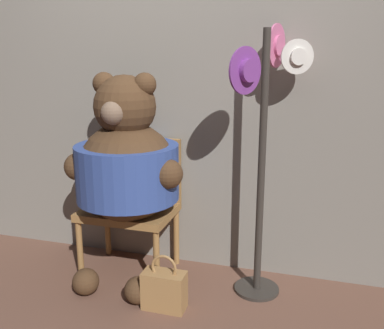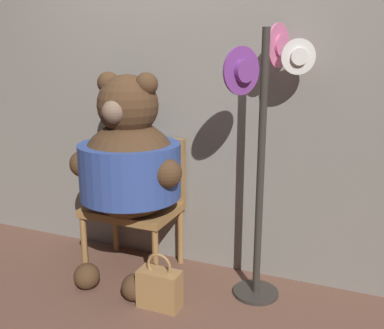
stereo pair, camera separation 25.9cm
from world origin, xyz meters
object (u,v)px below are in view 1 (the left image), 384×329
handbag_on_ground (164,289)px  hat_display_rack (263,143)px  teddy_bear (127,165)px  chair (133,198)px

handbag_on_ground → hat_display_rack: bearing=35.3°
handbag_on_ground → teddy_bear: bearing=140.4°
hat_display_rack → handbag_on_ground: hat_display_rack is taller
chair → handbag_on_ground: 0.69m
chair → teddy_bear: (0.04, -0.15, 0.27)m
chair → hat_display_rack: hat_display_rack is taller
chair → hat_display_rack: size_ratio=0.56×
chair → teddy_bear: teddy_bear is taller
chair → hat_display_rack: bearing=-5.7°
teddy_bear → handbag_on_ground: teddy_bear is taller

